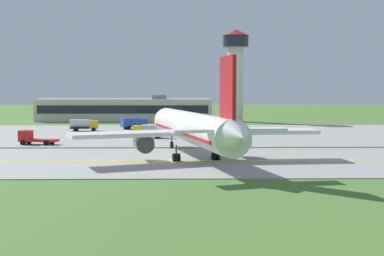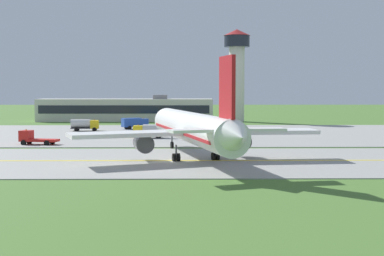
# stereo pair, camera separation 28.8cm
# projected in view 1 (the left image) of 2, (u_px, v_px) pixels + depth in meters

# --- Properties ---
(ground_plane) EXTENTS (500.00, 500.00, 0.00)m
(ground_plane) POSITION_uv_depth(u_px,v_px,m) (163.00, 161.00, 69.22)
(ground_plane) COLOR #47702D
(taxiway_strip) EXTENTS (240.00, 28.00, 0.10)m
(taxiway_strip) POSITION_uv_depth(u_px,v_px,m) (163.00, 161.00, 69.22)
(taxiway_strip) COLOR gray
(taxiway_strip) RESTS_ON ground
(apron_pad) EXTENTS (140.00, 52.00, 0.10)m
(apron_pad) POSITION_uv_depth(u_px,v_px,m) (219.00, 134.00, 111.27)
(apron_pad) COLOR gray
(apron_pad) RESTS_ON ground
(taxiway_centreline) EXTENTS (220.00, 0.60, 0.01)m
(taxiway_centreline) POSITION_uv_depth(u_px,v_px,m) (163.00, 161.00, 69.21)
(taxiway_centreline) COLOR yellow
(taxiway_centreline) RESTS_ON taxiway_strip
(airplane_lead) EXTENTS (32.10, 39.28, 12.70)m
(airplane_lead) POSITION_uv_depth(u_px,v_px,m) (193.00, 128.00, 70.48)
(airplane_lead) COLOR white
(airplane_lead) RESTS_ON ground
(service_truck_baggage) EXTENTS (6.68, 3.32, 2.59)m
(service_truck_baggage) POSITION_uv_depth(u_px,v_px,m) (33.00, 138.00, 89.32)
(service_truck_baggage) COLOR red
(service_truck_baggage) RESTS_ON ground
(service_truck_fuel) EXTENTS (6.27, 4.60, 2.60)m
(service_truck_fuel) POSITION_uv_depth(u_px,v_px,m) (134.00, 123.00, 124.17)
(service_truck_fuel) COLOR #264CA5
(service_truck_fuel) RESTS_ON ground
(service_truck_catering) EXTENTS (6.09, 2.57, 2.65)m
(service_truck_catering) POSITION_uv_depth(u_px,v_px,m) (149.00, 130.00, 101.10)
(service_truck_catering) COLOR yellow
(service_truck_catering) RESTS_ON ground
(service_truck_pushback) EXTENTS (6.16, 2.76, 2.65)m
(service_truck_pushback) POSITION_uv_depth(u_px,v_px,m) (84.00, 124.00, 118.16)
(service_truck_pushback) COLOR yellow
(service_truck_pushback) RESTS_ON ground
(terminal_building) EXTENTS (49.99, 9.30, 7.60)m
(terminal_building) POSITION_uv_depth(u_px,v_px,m) (125.00, 110.00, 155.95)
(terminal_building) COLOR beige
(terminal_building) RESTS_ON ground
(control_tower) EXTENTS (7.60, 7.60, 26.07)m
(control_tower) POSITION_uv_depth(u_px,v_px,m) (236.00, 66.00, 152.84)
(control_tower) COLOR silver
(control_tower) RESTS_ON ground
(apron_light_mast) EXTENTS (2.40, 0.50, 14.70)m
(apron_light_mast) POSITION_uv_depth(u_px,v_px,m) (225.00, 89.00, 124.00)
(apron_light_mast) COLOR gray
(apron_light_mast) RESTS_ON ground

